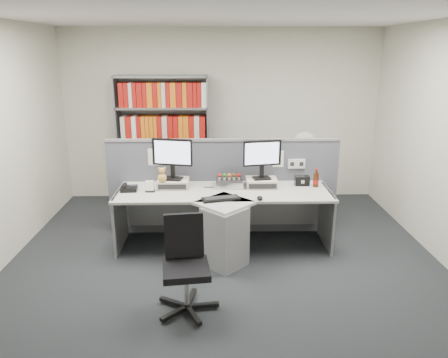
{
  "coord_description": "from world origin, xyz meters",
  "views": [
    {
      "loc": [
        -0.1,
        -4.13,
        2.36
      ],
      "look_at": [
        0.0,
        0.65,
        0.92
      ],
      "focal_mm": 34.49,
      "sensor_mm": 36.0,
      "label": 1
    }
  ],
  "objects_px": {
    "desk_fan": "(304,145)",
    "desktop_pc": "(229,183)",
    "monitor_left": "(172,155)",
    "desk_calendar": "(150,187)",
    "filing_cabinet": "(302,189)",
    "desk": "(224,218)",
    "speaker": "(302,181)",
    "keyboard": "(221,199)",
    "mouse": "(260,198)",
    "monitor_right": "(262,156)",
    "cola_bottle": "(316,180)",
    "desk_phone": "(129,188)",
    "shelving_unit": "(164,143)",
    "office_chair": "(185,262)"
  },
  "relations": [
    {
      "from": "desktop_pc",
      "to": "desk_calendar",
      "type": "distance_m",
      "value": 0.98
    },
    {
      "from": "speaker",
      "to": "filing_cabinet",
      "type": "bearing_deg",
      "value": 77.95
    },
    {
      "from": "desk_phone",
      "to": "cola_bottle",
      "type": "distance_m",
      "value": 2.31
    },
    {
      "from": "speaker",
      "to": "keyboard",
      "type": "bearing_deg",
      "value": -152.87
    },
    {
      "from": "desktop_pc",
      "to": "speaker",
      "type": "xyz_separation_m",
      "value": [
        0.92,
        0.02,
        0.02
      ]
    },
    {
      "from": "keyboard",
      "to": "mouse",
      "type": "distance_m",
      "value": 0.45
    },
    {
      "from": "desk_phone",
      "to": "cola_bottle",
      "type": "bearing_deg",
      "value": 2.74
    },
    {
      "from": "desk_phone",
      "to": "desk_calendar",
      "type": "distance_m",
      "value": 0.27
    },
    {
      "from": "keyboard",
      "to": "office_chair",
      "type": "distance_m",
      "value": 1.11
    },
    {
      "from": "desk",
      "to": "monitor_left",
      "type": "distance_m",
      "value": 0.99
    },
    {
      "from": "desk",
      "to": "desk_phone",
      "type": "height_order",
      "value": "desk_phone"
    },
    {
      "from": "desktop_pc",
      "to": "office_chair",
      "type": "bearing_deg",
      "value": -106.61
    },
    {
      "from": "cola_bottle",
      "to": "keyboard",
      "type": "bearing_deg",
      "value": -158.8
    },
    {
      "from": "desktop_pc",
      "to": "monitor_right",
      "type": "bearing_deg",
      "value": -3.03
    },
    {
      "from": "desktop_pc",
      "to": "mouse",
      "type": "height_order",
      "value": "desktop_pc"
    },
    {
      "from": "keyboard",
      "to": "desk_calendar",
      "type": "relative_size",
      "value": 3.41
    },
    {
      "from": "keyboard",
      "to": "cola_bottle",
      "type": "bearing_deg",
      "value": 21.2
    },
    {
      "from": "keyboard",
      "to": "desk_calendar",
      "type": "distance_m",
      "value": 0.9
    },
    {
      "from": "desk_phone",
      "to": "filing_cabinet",
      "type": "xyz_separation_m",
      "value": [
        2.35,
        1.15,
        -0.4
      ]
    },
    {
      "from": "keyboard",
      "to": "speaker",
      "type": "height_order",
      "value": "speaker"
    },
    {
      "from": "desk_calendar",
      "to": "filing_cabinet",
      "type": "xyz_separation_m",
      "value": [
        2.09,
        1.19,
        -0.43
      ]
    },
    {
      "from": "keyboard",
      "to": "speaker",
      "type": "distance_m",
      "value": 1.16
    },
    {
      "from": "shelving_unit",
      "to": "desk",
      "type": "bearing_deg",
      "value": -64.04
    },
    {
      "from": "desk",
      "to": "speaker",
      "type": "xyz_separation_m",
      "value": [
        0.99,
        0.43,
        0.32
      ]
    },
    {
      "from": "monitor_right",
      "to": "office_chair",
      "type": "xyz_separation_m",
      "value": [
        -0.86,
        -1.51,
        -0.64
      ]
    },
    {
      "from": "filing_cabinet",
      "to": "keyboard",
      "type": "bearing_deg",
      "value": -129.52
    },
    {
      "from": "mouse",
      "to": "shelving_unit",
      "type": "xyz_separation_m",
      "value": [
        -1.31,
        1.96,
        0.24
      ]
    },
    {
      "from": "desk_calendar",
      "to": "monitor_right",
      "type": "bearing_deg",
      "value": 7.33
    },
    {
      "from": "desk_calendar",
      "to": "desk_fan",
      "type": "xyz_separation_m",
      "value": [
        2.09,
        1.19,
        0.25
      ]
    },
    {
      "from": "desk",
      "to": "shelving_unit",
      "type": "bearing_deg",
      "value": 115.96
    },
    {
      "from": "desk_phone",
      "to": "filing_cabinet",
      "type": "bearing_deg",
      "value": 26.08
    },
    {
      "from": "keyboard",
      "to": "filing_cabinet",
      "type": "height_order",
      "value": "keyboard"
    },
    {
      "from": "monitor_right",
      "to": "cola_bottle",
      "type": "relative_size",
      "value": 2.09
    },
    {
      "from": "desk_fan",
      "to": "desktop_pc",
      "type": "bearing_deg",
      "value": -138.59
    },
    {
      "from": "desk",
      "to": "speaker",
      "type": "bearing_deg",
      "value": 23.2
    },
    {
      "from": "cola_bottle",
      "to": "desk_fan",
      "type": "relative_size",
      "value": 0.45
    },
    {
      "from": "desk",
      "to": "mouse",
      "type": "bearing_deg",
      "value": -15.13
    },
    {
      "from": "mouse",
      "to": "desk_fan",
      "type": "bearing_deg",
      "value": 62.23
    },
    {
      "from": "mouse",
      "to": "monitor_left",
      "type": "bearing_deg",
      "value": 154.41
    },
    {
      "from": "speaker",
      "to": "monitor_left",
      "type": "bearing_deg",
      "value": -178.53
    },
    {
      "from": "monitor_left",
      "to": "desk_calendar",
      "type": "relative_size",
      "value": 3.81
    },
    {
      "from": "monitor_right",
      "to": "desk_fan",
      "type": "height_order",
      "value": "monitor_right"
    },
    {
      "from": "filing_cabinet",
      "to": "desk",
      "type": "bearing_deg",
      "value": -130.61
    },
    {
      "from": "keyboard",
      "to": "desk_calendar",
      "type": "bearing_deg",
      "value": 159.81
    },
    {
      "from": "desk_calendar",
      "to": "shelving_unit",
      "type": "distance_m",
      "value": 1.65
    },
    {
      "from": "desktop_pc",
      "to": "speaker",
      "type": "distance_m",
      "value": 0.92
    },
    {
      "from": "cola_bottle",
      "to": "speaker",
      "type": "bearing_deg",
      "value": 157.25
    },
    {
      "from": "office_chair",
      "to": "filing_cabinet",
      "type": "bearing_deg",
      "value": 57.89
    },
    {
      "from": "desktop_pc",
      "to": "shelving_unit",
      "type": "xyz_separation_m",
      "value": [
        -0.97,
        1.44,
        0.21
      ]
    },
    {
      "from": "desk_calendar",
      "to": "office_chair",
      "type": "distance_m",
      "value": 1.46
    }
  ]
}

